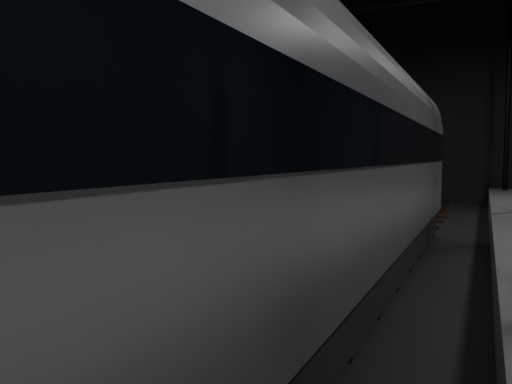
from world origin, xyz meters
The scene contains 6 objects.
ground centered at (0.00, 0.00, 0.00)m, with size 44.00×44.00×0.00m, color black.
platform_left centered at (-7.50, 0.00, 0.50)m, with size 9.00×43.80×1.00m, color #585855.
tactile_strip centered at (-3.25, 0.00, 1.00)m, with size 0.50×43.80×0.01m, color olive.
track centered at (0.00, 0.00, 0.07)m, with size 2.40×43.00×0.24m.
train centered at (0.00, -1.83, 2.89)m, with size 2.90×19.37×5.18m.
woman centered at (-5.57, 2.09, 1.84)m, with size 0.61×0.40×1.69m, color #A38164.
Camera 1 is at (2.79, -10.73, 2.83)m, focal length 35.00 mm.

